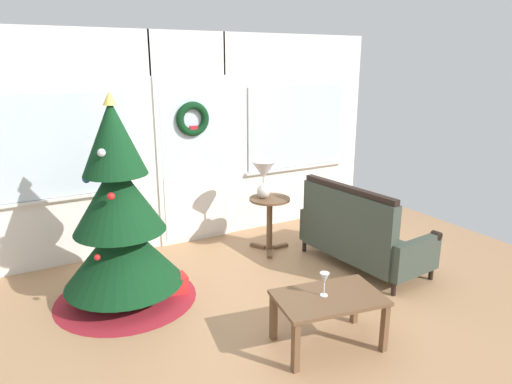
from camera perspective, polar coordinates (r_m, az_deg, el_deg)
The scene contains 9 objects.
ground_plane at distance 4.35m, azimuth 3.09°, elevation -14.66°, with size 6.76×6.76×0.00m, color #AD7F56.
back_wall_with_door at distance 5.68m, azimuth -8.10°, elevation 6.39°, with size 5.20×0.19×2.55m.
christmas_tree at distance 4.43m, azimuth -16.49°, elevation -4.09°, with size 1.34×1.34×1.97m.
settee_sofa at distance 5.17m, azimuth 12.58°, elevation -5.23°, with size 0.84×1.51×0.96m.
side_table at distance 5.45m, azimuth 1.69°, elevation -2.67°, with size 0.50×0.48×0.66m.
table_lamp at distance 5.32m, azimuth 0.95°, elevation 2.19°, with size 0.28×0.28×0.44m.
coffee_table at distance 3.77m, azimuth 9.02°, elevation -13.52°, with size 0.92×0.66×0.44m.
wine_glass at distance 3.67m, azimuth 8.50°, elevation -10.65°, with size 0.08×0.08×0.20m.
gift_box at distance 4.66m, azimuth -9.85°, elevation -11.26°, with size 0.20×0.18×0.20m, color red.
Camera 1 is at (-2.03, -3.14, 2.21)m, focal length 32.22 mm.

